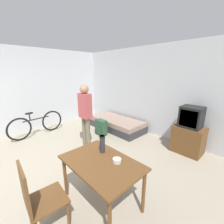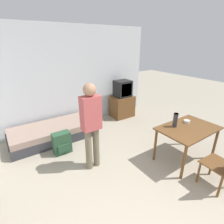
{
  "view_description": "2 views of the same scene",
  "coord_description": "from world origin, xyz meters",
  "px_view_note": "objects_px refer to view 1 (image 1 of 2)",
  "views": [
    {
      "loc": [
        3.06,
        -0.15,
        1.98
      ],
      "look_at": [
        0.66,
        2.14,
        1.06
      ],
      "focal_mm": 24.0,
      "sensor_mm": 36.0,
      "label": 1
    },
    {
      "loc": [
        -1.31,
        -0.64,
        2.28
      ],
      "look_at": [
        0.59,
        2.15,
        0.91
      ],
      "focal_mm": 28.0,
      "sensor_mm": 36.0,
      "label": 2
    }
  ],
  "objects_px": {
    "person_standing": "(85,112)",
    "mate_bowl": "(117,160)",
    "wooden_chair": "(36,197)",
    "dining_table": "(101,167)",
    "backpack": "(101,127)",
    "tv": "(189,133)",
    "thermos_flask": "(102,143)",
    "bicycle": "(37,124)",
    "daybed": "(116,124)"
  },
  "relations": [
    {
      "from": "dining_table",
      "to": "mate_bowl",
      "type": "xyz_separation_m",
      "value": [
        0.16,
        0.15,
        0.12
      ]
    },
    {
      "from": "bicycle",
      "to": "thermos_flask",
      "type": "distance_m",
      "value": 3.22
    },
    {
      "from": "backpack",
      "to": "wooden_chair",
      "type": "bearing_deg",
      "value": -53.97
    },
    {
      "from": "dining_table",
      "to": "wooden_chair",
      "type": "distance_m",
      "value": 0.87
    },
    {
      "from": "wooden_chair",
      "to": "dining_table",
      "type": "bearing_deg",
      "value": 76.3
    },
    {
      "from": "daybed",
      "to": "backpack",
      "type": "distance_m",
      "value": 0.71
    },
    {
      "from": "person_standing",
      "to": "mate_bowl",
      "type": "distance_m",
      "value": 1.96
    },
    {
      "from": "bicycle",
      "to": "mate_bowl",
      "type": "height_order",
      "value": "mate_bowl"
    },
    {
      "from": "dining_table",
      "to": "backpack",
      "type": "xyz_separation_m",
      "value": [
        -1.99,
        1.62,
        -0.4
      ]
    },
    {
      "from": "wooden_chair",
      "to": "thermos_flask",
      "type": "relative_size",
      "value": 3.51
    },
    {
      "from": "person_standing",
      "to": "backpack",
      "type": "distance_m",
      "value": 1.11
    },
    {
      "from": "bicycle",
      "to": "tv",
      "type": "bearing_deg",
      "value": 32.59
    },
    {
      "from": "mate_bowl",
      "to": "backpack",
      "type": "xyz_separation_m",
      "value": [
        -2.16,
        1.47,
        -0.52
      ]
    },
    {
      "from": "dining_table",
      "to": "daybed",
      "type": "bearing_deg",
      "value": 130.69
    },
    {
      "from": "dining_table",
      "to": "backpack",
      "type": "height_order",
      "value": "dining_table"
    },
    {
      "from": "mate_bowl",
      "to": "daybed",
      "type": "bearing_deg",
      "value": 134.82
    },
    {
      "from": "daybed",
      "to": "thermos_flask",
      "type": "relative_size",
      "value": 7.04
    },
    {
      "from": "person_standing",
      "to": "mate_bowl",
      "type": "relative_size",
      "value": 13.46
    },
    {
      "from": "tv",
      "to": "daybed",
      "type": "bearing_deg",
      "value": -175.72
    },
    {
      "from": "tv",
      "to": "person_standing",
      "type": "distance_m",
      "value": 2.61
    },
    {
      "from": "daybed",
      "to": "tv",
      "type": "height_order",
      "value": "tv"
    },
    {
      "from": "person_standing",
      "to": "backpack",
      "type": "relative_size",
      "value": 3.43
    },
    {
      "from": "mate_bowl",
      "to": "tv",
      "type": "bearing_deg",
      "value": 86.49
    },
    {
      "from": "wooden_chair",
      "to": "mate_bowl",
      "type": "height_order",
      "value": "wooden_chair"
    },
    {
      "from": "bicycle",
      "to": "mate_bowl",
      "type": "relative_size",
      "value": 13.68
    },
    {
      "from": "daybed",
      "to": "dining_table",
      "type": "relative_size",
      "value": 1.69
    },
    {
      "from": "mate_bowl",
      "to": "thermos_flask",
      "type": "bearing_deg",
      "value": 175.02
    },
    {
      "from": "bicycle",
      "to": "mate_bowl",
      "type": "distance_m",
      "value": 3.55
    },
    {
      "from": "dining_table",
      "to": "person_standing",
      "type": "distance_m",
      "value": 1.89
    },
    {
      "from": "bicycle",
      "to": "backpack",
      "type": "distance_m",
      "value": 2.01
    },
    {
      "from": "tv",
      "to": "person_standing",
      "type": "height_order",
      "value": "person_standing"
    },
    {
      "from": "tv",
      "to": "thermos_flask",
      "type": "distance_m",
      "value": 2.4
    },
    {
      "from": "daybed",
      "to": "person_standing",
      "type": "relative_size",
      "value": 1.19
    },
    {
      "from": "daybed",
      "to": "mate_bowl",
      "type": "distance_m",
      "value": 3.13
    },
    {
      "from": "person_standing",
      "to": "thermos_flask",
      "type": "bearing_deg",
      "value": -24.52
    },
    {
      "from": "tv",
      "to": "wooden_chair",
      "type": "distance_m",
      "value": 3.38
    },
    {
      "from": "daybed",
      "to": "bicycle",
      "type": "distance_m",
      "value": 2.57
    },
    {
      "from": "dining_table",
      "to": "wooden_chair",
      "type": "height_order",
      "value": "wooden_chair"
    },
    {
      "from": "tv",
      "to": "thermos_flask",
      "type": "relative_size",
      "value": 4.21
    },
    {
      "from": "person_standing",
      "to": "wooden_chair",
      "type": "bearing_deg",
      "value": -49.23
    },
    {
      "from": "wooden_chair",
      "to": "thermos_flask",
      "type": "distance_m",
      "value": 1.07
    },
    {
      "from": "person_standing",
      "to": "thermos_flask",
      "type": "relative_size",
      "value": 5.93
    },
    {
      "from": "wooden_chair",
      "to": "bicycle",
      "type": "distance_m",
      "value": 3.32
    },
    {
      "from": "bicycle",
      "to": "thermos_flask",
      "type": "xyz_separation_m",
      "value": [
        3.17,
        0.02,
        0.53
      ]
    },
    {
      "from": "bicycle",
      "to": "mate_bowl",
      "type": "bearing_deg",
      "value": -0.13
    },
    {
      "from": "thermos_flask",
      "to": "bicycle",
      "type": "bearing_deg",
      "value": -179.59
    },
    {
      "from": "daybed",
      "to": "mate_bowl",
      "type": "xyz_separation_m",
      "value": [
        2.17,
        -2.18,
        0.58
      ]
    },
    {
      "from": "person_standing",
      "to": "backpack",
      "type": "xyz_separation_m",
      "value": [
        -0.34,
        0.77,
        -0.73
      ]
    },
    {
      "from": "tv",
      "to": "person_standing",
      "type": "xyz_separation_m",
      "value": [
        -1.97,
        -1.65,
        0.45
      ]
    },
    {
      "from": "daybed",
      "to": "thermos_flask",
      "type": "distance_m",
      "value": 2.9
    }
  ]
}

